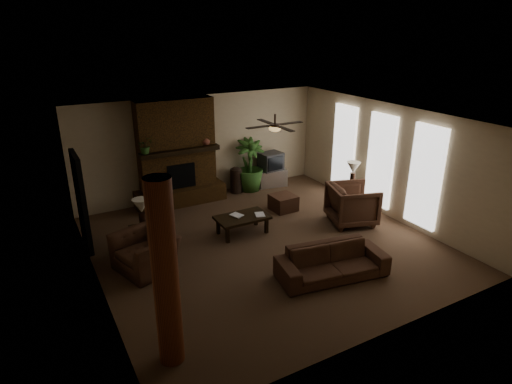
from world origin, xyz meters
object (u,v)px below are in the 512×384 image
armchair_right (352,202)px  tv_stand (271,177)px  lamp_left (141,208)px  coffee_table (242,219)px  ottoman (283,203)px  side_table_right (351,195)px  floor_plant (249,176)px  side_table_left (142,240)px  lamp_right (353,169)px  armchair_left (145,246)px  log_column (165,276)px  sofa (332,257)px  floor_vase (236,178)px

armchair_right → tv_stand: size_ratio=1.26×
lamp_left → coffee_table: bearing=-6.8°
ottoman → tv_stand: tv_stand is taller
side_table_right → floor_plant: bearing=128.6°
tv_stand → side_table_left: (-4.50, -2.18, 0.03)m
floor_plant → side_table_right: bearing=-51.4°
armchair_right → side_table_left: 4.97m
lamp_right → armchair_left: bearing=-174.3°
floor_plant → side_table_left: (-3.75, -2.18, -0.15)m
coffee_table → lamp_right: 3.40m
coffee_table → lamp_left: 2.31m
armchair_left → tv_stand: armchair_left is taller
armchair_left → side_table_right: armchair_left is taller
log_column → floor_plant: bearing=52.5°
coffee_table → ottoman: coffee_table is taller
coffee_table → tv_stand: tv_stand is taller
ottoman → side_table_right: (1.77, -0.57, 0.08)m
coffee_table → tv_stand: size_ratio=1.41×
armchair_right → ottoman: size_ratio=1.78×
armchair_right → tv_stand: (-0.35, 3.21, -0.28)m
armchair_right → coffee_table: (-2.60, 0.78, -0.16)m
tv_stand → sofa: bearing=-97.7°
ottoman → lamp_right: 2.03m
coffee_table → lamp_right: (3.34, 0.11, 0.63)m
armchair_right → lamp_left: bearing=95.5°
coffee_table → tv_stand: 3.32m
armchair_right → coffee_table: 2.71m
log_column → coffee_table: bearing=48.4°
floor_plant → side_table_left: size_ratio=2.75×
ottoman → coffee_table: bearing=-155.8°
floor_vase → armchair_left: bearing=-139.9°
log_column → side_table_right: 7.00m
tv_stand → side_table_left: bearing=-144.0°
side_table_right → floor_vase: bearing=134.5°
floor_vase → lamp_right: (2.27, -2.33, 0.57)m
sofa → floor_vase: size_ratio=2.74×
sofa → side_table_right: size_ratio=3.84×
side_table_right → armchair_left: bearing=-174.1°
floor_vase → floor_plant: floor_plant is taller
side_table_left → log_column: bearing=-98.5°
armchair_left → ottoman: size_ratio=1.89×
armchair_left → lamp_left: 0.90m
lamp_left → tv_stand: bearing=26.1°
floor_plant → side_table_left: 4.34m
log_column → floor_vase: log_column is taller
log_column → lamp_left: 3.44m
ottoman → armchair_left: bearing=-163.6°
floor_plant → floor_vase: bearing=-180.0°
ottoman → floor_vase: 1.82m
coffee_table → side_table_right: 3.34m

